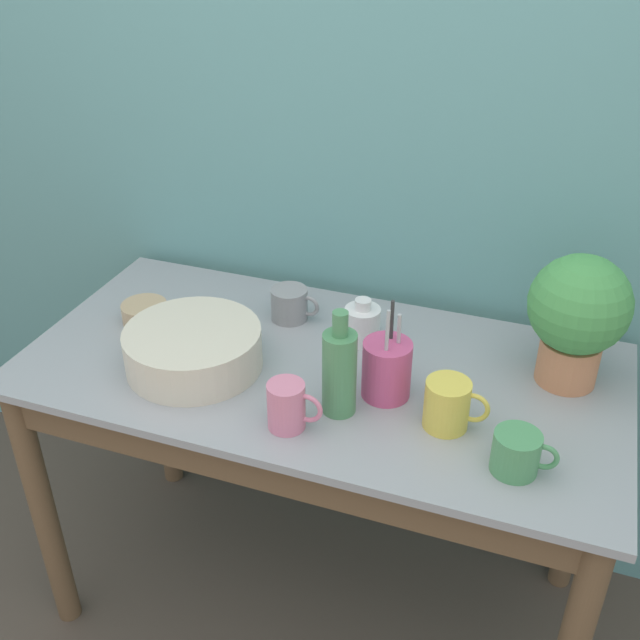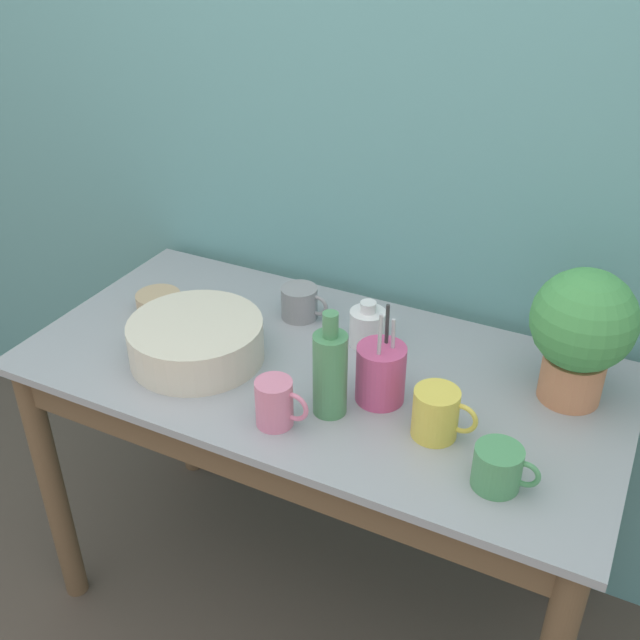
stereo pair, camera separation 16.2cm
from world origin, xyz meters
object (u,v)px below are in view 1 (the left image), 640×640
bottle_short (362,324)px  mug_green (517,453)px  mug_grey (290,304)px  bowl_small_tan (145,313)px  mug_pink (288,406)px  bowl_wash_large (193,348)px  potted_plant (578,313)px  mug_yellow (448,405)px  bottle_tall (339,371)px  utensil_cup (387,369)px

bottle_short → mug_green: size_ratio=0.91×
mug_grey → bowl_small_tan: (-0.33, -0.14, -0.02)m
mug_pink → mug_green: 0.45m
bowl_wash_large → mug_pink: bearing=-24.3°
potted_plant → bowl_wash_large: size_ratio=0.97×
bottle_short → mug_grey: bearing=169.6°
potted_plant → mug_yellow: size_ratio=2.28×
bowl_wash_large → bottle_short: (0.32, 0.23, -0.00)m
mug_green → mug_grey: 0.70m
bottle_short → mug_grey: 0.20m
potted_plant → bottle_tall: (-0.43, -0.27, -0.07)m
potted_plant → bottle_short: bearing=179.8°
mug_grey → bowl_small_tan: size_ratio=1.11×
bowl_small_tan → mug_green: bearing=-13.9°
bottle_short → mug_green: bearing=-39.5°
bottle_short → mug_pink: 0.36m
bottle_tall → bowl_small_tan: size_ratio=2.10×
mug_green → mug_yellow: bearing=149.9°
mug_pink → mug_green: size_ratio=0.94×
bottle_tall → utensil_cup: bearing=48.1°
potted_plant → mug_pink: size_ratio=2.59×
mug_pink → utensil_cup: (0.15, 0.17, 0.01)m
bowl_wash_large → bowl_small_tan: (-0.21, 0.13, -0.02)m
bottle_short → utensil_cup: (0.11, -0.18, 0.02)m
mug_pink → mug_grey: 0.42m
mug_pink → mug_yellow: (0.30, 0.11, 0.00)m
mug_pink → utensil_cup: 0.23m
mug_grey → bowl_small_tan: bearing=-157.6°
potted_plant → bowl_small_tan: size_ratio=2.66×
mug_green → utensil_cup: utensil_cup is taller
mug_pink → bowl_small_tan: mug_pink is taller
bottle_tall → mug_grey: (-0.23, 0.31, -0.06)m
bottle_tall → mug_green: bottle_tall is taller
bottle_short → mug_yellow: bottle_short is taller
mug_green → bowl_small_tan: mug_green is taller
potted_plant → bottle_tall: 0.51m
bottle_short → mug_green: bottle_short is taller
mug_yellow → mug_grey: bearing=148.1°
bowl_wash_large → mug_grey: 0.29m
bowl_small_tan → utensil_cup: (0.64, -0.08, 0.04)m
bottle_tall → mug_green: 0.38m
mug_pink → bottle_short: bearing=82.8°
bowl_small_tan → utensil_cup: utensil_cup is taller
mug_grey → utensil_cup: (0.31, -0.22, 0.02)m
bowl_wash_large → utensil_cup: utensil_cup is taller
mug_yellow → mug_grey: 0.53m
mug_pink → mug_green: mug_pink is taller
bottle_tall → utensil_cup: bottle_tall is taller
bowl_wash_large → potted_plant: bearing=16.2°
bowl_wash_large → bottle_tall: size_ratio=1.30×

